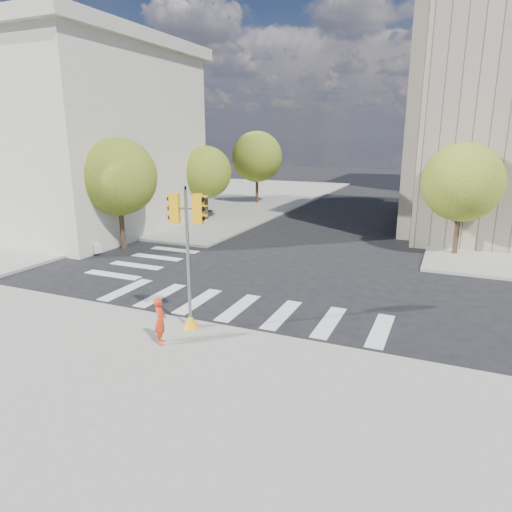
{
  "coord_description": "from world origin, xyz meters",
  "views": [
    {
      "loc": [
        7.11,
        -16.95,
        6.45
      ],
      "look_at": [
        0.55,
        -1.79,
        2.1
      ],
      "focal_mm": 32.0,
      "sensor_mm": 36.0,
      "label": 1
    }
  ],
  "objects_px": {
    "photographer": "(160,321)",
    "lamp_far": "(468,158)",
    "traffic_signal": "(189,270)",
    "lamp_near": "(472,168)",
    "planter_wall": "(76,240)"
  },
  "relations": [
    {
      "from": "photographer",
      "to": "lamp_far",
      "type": "bearing_deg",
      "value": -45.93
    },
    {
      "from": "lamp_far",
      "to": "traffic_signal",
      "type": "height_order",
      "value": "lamp_far"
    },
    {
      "from": "lamp_far",
      "to": "lamp_near",
      "type": "bearing_deg",
      "value": -90.0
    },
    {
      "from": "planter_wall",
      "to": "lamp_far",
      "type": "bearing_deg",
      "value": 73.06
    },
    {
      "from": "lamp_far",
      "to": "photographer",
      "type": "xyz_separation_m",
      "value": [
        -8.84,
        -34.07,
        -3.68
      ]
    },
    {
      "from": "photographer",
      "to": "planter_wall",
      "type": "xyz_separation_m",
      "value": [
        -12.57,
        9.34,
        -0.5
      ]
    },
    {
      "from": "lamp_near",
      "to": "photographer",
      "type": "distance_m",
      "value": 22.23
    },
    {
      "from": "lamp_far",
      "to": "traffic_signal",
      "type": "distance_m",
      "value": 33.86
    },
    {
      "from": "lamp_near",
      "to": "photographer",
      "type": "xyz_separation_m",
      "value": [
        -8.84,
        -20.07,
        -3.68
      ]
    },
    {
      "from": "lamp_far",
      "to": "planter_wall",
      "type": "xyz_separation_m",
      "value": [
        -21.41,
        -24.72,
        -4.18
      ]
    },
    {
      "from": "traffic_signal",
      "to": "planter_wall",
      "type": "distance_m",
      "value": 15.15
    },
    {
      "from": "photographer",
      "to": "lamp_near",
      "type": "bearing_deg",
      "value": -55.16
    },
    {
      "from": "traffic_signal",
      "to": "photographer",
      "type": "height_order",
      "value": "traffic_signal"
    },
    {
      "from": "lamp_far",
      "to": "planter_wall",
      "type": "distance_m",
      "value": 32.97
    },
    {
      "from": "lamp_near",
      "to": "traffic_signal",
      "type": "distance_m",
      "value": 20.69
    }
  ]
}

